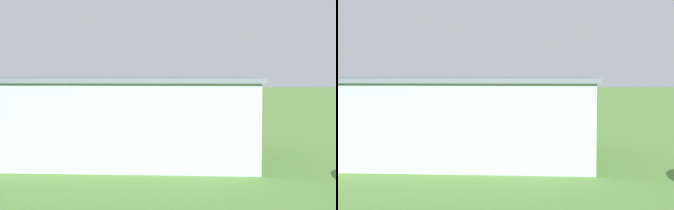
# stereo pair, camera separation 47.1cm
# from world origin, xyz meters

# --- Properties ---
(ground_plane) EXTENTS (400.00, 400.00, 0.00)m
(ground_plane) POSITION_xyz_m (0.00, 0.00, 0.00)
(ground_plane) COLOR #568438
(hangar) EXTENTS (28.45, 17.58, 6.52)m
(hangar) POSITION_xyz_m (5.48, 41.89, 3.27)
(hangar) COLOR #99A3AD
(hangar) RESTS_ON ground_plane
(biplane) EXTENTS (8.63, 7.79, 3.95)m
(biplane) POSITION_xyz_m (-0.73, 7.44, 4.03)
(biplane) COLOR #B21E1E
(car_grey) EXTENTS (2.14, 4.50, 1.66)m
(car_grey) POSITION_xyz_m (-6.18, 27.56, 0.86)
(car_grey) COLOR slate
(car_grey) RESTS_ON ground_plane
(car_silver) EXTENTS (2.47, 4.19, 1.53)m
(car_silver) POSITION_xyz_m (18.53, 29.15, 0.81)
(car_silver) COLOR #B7B7BC
(car_silver) RESTS_ON ground_plane
(person_at_fence_line) EXTENTS (0.51, 0.51, 1.67)m
(person_at_fence_line) POSITION_xyz_m (-2.18, 27.85, 0.83)
(person_at_fence_line) COLOR #33723F
(person_at_fence_line) RESTS_ON ground_plane
(person_by_parked_cars) EXTENTS (0.51, 0.51, 1.63)m
(person_by_parked_cars) POSITION_xyz_m (8.65, 26.91, 0.81)
(person_by_parked_cars) COLOR beige
(person_by_parked_cars) RESTS_ON ground_plane
(person_near_hangar_door) EXTENTS (0.44, 0.44, 1.76)m
(person_near_hangar_door) POSITION_xyz_m (-0.61, 24.35, 0.88)
(person_near_hangar_door) COLOR beige
(person_near_hangar_door) RESTS_ON ground_plane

